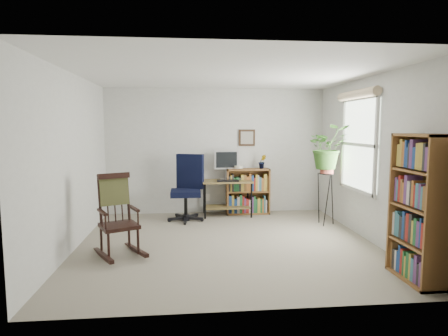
{
  "coord_description": "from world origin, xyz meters",
  "views": [
    {
      "loc": [
        -0.55,
        -5.21,
        1.67
      ],
      "look_at": [
        0.0,
        0.4,
        1.05
      ],
      "focal_mm": 30.0,
      "sensor_mm": 36.0,
      "label": 1
    }
  ],
  "objects": [
    {
      "name": "floor",
      "position": [
        0.0,
        0.0,
        0.0
      ],
      "size": [
        4.2,
        4.0,
        0.0
      ],
      "primitive_type": "cube",
      "color": "gray",
      "rests_on": "ground"
    },
    {
      "name": "ceiling",
      "position": [
        0.0,
        0.0,
        2.4
      ],
      "size": [
        4.2,
        4.0,
        0.0
      ],
      "primitive_type": "cube",
      "color": "silver",
      "rests_on": "ground"
    },
    {
      "name": "wall_back",
      "position": [
        0.0,
        2.0,
        1.2
      ],
      "size": [
        4.2,
        0.0,
        2.4
      ],
      "primitive_type": "cube",
      "color": "silver",
      "rests_on": "ground"
    },
    {
      "name": "wall_front",
      "position": [
        0.0,
        -2.0,
        1.2
      ],
      "size": [
        4.2,
        0.0,
        2.4
      ],
      "primitive_type": "cube",
      "color": "silver",
      "rests_on": "ground"
    },
    {
      "name": "wall_left",
      "position": [
        -2.1,
        0.0,
        1.2
      ],
      "size": [
        0.0,
        4.0,
        2.4
      ],
      "primitive_type": "cube",
      "color": "silver",
      "rests_on": "ground"
    },
    {
      "name": "wall_right",
      "position": [
        2.1,
        0.0,
        1.2
      ],
      "size": [
        0.0,
        4.0,
        2.4
      ],
      "primitive_type": "cube",
      "color": "silver",
      "rests_on": "ground"
    },
    {
      "name": "window",
      "position": [
        2.06,
        0.3,
        1.4
      ],
      "size": [
        0.12,
        1.2,
        1.5
      ],
      "primitive_type": null,
      "color": "silver",
      "rests_on": "wall_right"
    },
    {
      "name": "desk",
      "position": [
        0.19,
        1.7,
        0.33
      ],
      "size": [
        0.93,
        0.51,
        0.67
      ],
      "primitive_type": null,
      "color": "brown",
      "rests_on": "floor"
    },
    {
      "name": "monitor",
      "position": [
        0.19,
        1.84,
        0.95
      ],
      "size": [
        0.46,
        0.16,
        0.56
      ],
      "primitive_type": null,
      "color": "#B4B4B9",
      "rests_on": "desk"
    },
    {
      "name": "keyboard",
      "position": [
        0.19,
        1.58,
        0.68
      ],
      "size": [
        0.4,
        0.15,
        0.02
      ],
      "primitive_type": "cube",
      "color": "black",
      "rests_on": "desk"
    },
    {
      "name": "office_chair",
      "position": [
        -0.59,
        1.39,
        0.6
      ],
      "size": [
        0.84,
        0.84,
        1.2
      ],
      "primitive_type": null,
      "rotation": [
        0.0,
        0.0,
        -0.36
      ],
      "color": "black",
      "rests_on": "floor"
    },
    {
      "name": "rocking_chair",
      "position": [
        -1.44,
        -0.37,
        0.54
      ],
      "size": [
        0.91,
        1.08,
        1.08
      ],
      "primitive_type": null,
      "rotation": [
        0.0,
        0.0,
        0.44
      ],
      "color": "black",
      "rests_on": "floor"
    },
    {
      "name": "low_bookshelf",
      "position": [
        0.6,
        1.82,
        0.44
      ],
      "size": [
        0.83,
        0.28,
        0.87
      ],
      "primitive_type": null,
      "color": "brown",
      "rests_on": "floor"
    },
    {
      "name": "tall_bookshelf",
      "position": [
        1.92,
        -1.49,
        0.8
      ],
      "size": [
        0.3,
        0.7,
        1.6
      ],
      "primitive_type": null,
      "color": "brown",
      "rests_on": "floor"
    },
    {
      "name": "plant_stand",
      "position": [
        1.8,
        0.89,
        0.52
      ],
      "size": [
        0.34,
        0.34,
        1.04
      ],
      "primitive_type": null,
      "rotation": [
        0.0,
        0.0,
        -0.23
      ],
      "color": "black",
      "rests_on": "floor"
    },
    {
      "name": "spider_plant",
      "position": [
        1.8,
        0.89,
        1.69
      ],
      "size": [
        1.69,
        1.88,
        1.46
      ],
      "primitive_type": "imported",
      "color": "#305C20",
      "rests_on": "plant_stand"
    },
    {
      "name": "potted_plant_small",
      "position": [
        0.88,
        1.83,
        0.93
      ],
      "size": [
        0.13,
        0.24,
        0.11
      ],
      "primitive_type": "imported",
      "color": "#305C20",
      "rests_on": "low_bookshelf"
    },
    {
      "name": "framed_picture",
      "position": [
        0.6,
        1.97,
        1.46
      ],
      "size": [
        0.32,
        0.04,
        0.32
      ],
      "primitive_type": null,
      "color": "black",
      "rests_on": "wall_back"
    }
  ]
}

